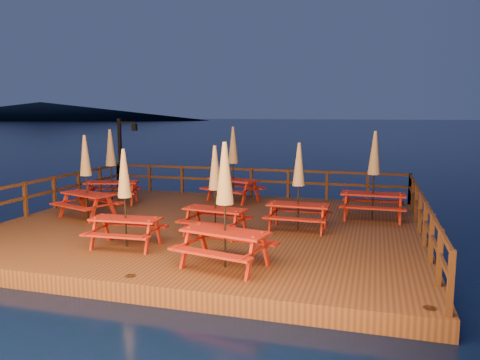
{
  "coord_description": "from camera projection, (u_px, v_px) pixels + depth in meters",
  "views": [
    {
      "loc": [
        4.61,
        -12.62,
        3.64
      ],
      "look_at": [
        0.77,
        0.6,
        1.65
      ],
      "focal_mm": 35.0,
      "sensor_mm": 36.0,
      "label": 1
    }
  ],
  "objects": [
    {
      "name": "picnic_table_5",
      "position": [
        125.0,
        197.0,
        11.21
      ],
      "size": [
        1.75,
        1.47,
        2.39
      ],
      "rotation": [
        0.0,
        0.0,
        0.06
      ],
      "color": "maroon",
      "rests_on": "deck"
    },
    {
      "name": "railing",
      "position": [
        227.0,
        189.0,
        15.31
      ],
      "size": [
        11.8,
        9.75,
        1.1
      ],
      "color": "#341F10",
      "rests_on": "deck"
    },
    {
      "name": "deck",
      "position": [
        209.0,
        231.0,
        13.76
      ],
      "size": [
        12.0,
        10.0,
        0.4
      ],
      "primitive_type": "cube",
      "color": "#4C2D18",
      "rests_on": "ground"
    },
    {
      "name": "picnic_table_0",
      "position": [
        86.0,
        175.0,
        14.39
      ],
      "size": [
        2.19,
        1.99,
        2.57
      ],
      "rotation": [
        0.0,
        0.0,
        -0.34
      ],
      "color": "maroon",
      "rests_on": "deck"
    },
    {
      "name": "picnic_table_2",
      "position": [
        215.0,
        189.0,
        12.34
      ],
      "size": [
        1.84,
        1.59,
        2.39
      ],
      "rotation": [
        0.0,
        0.0,
        -0.14
      ],
      "color": "maroon",
      "rests_on": "deck"
    },
    {
      "name": "lamp_post",
      "position": [
        123.0,
        148.0,
        19.29
      ],
      "size": [
        0.85,
        0.18,
        3.0
      ],
      "color": "black",
      "rests_on": "deck"
    },
    {
      "name": "ground",
      "position": [
        209.0,
        237.0,
        13.79
      ],
      "size": [
        500.0,
        500.0,
        0.0
      ],
      "primitive_type": "plane",
      "color": "black",
      "rests_on": "ground"
    },
    {
      "name": "headland_left",
      "position": [
        41.0,
        111.0,
        237.9
      ],
      "size": [
        180.0,
        84.0,
        9.0
      ],
      "primitive_type": "ellipsoid",
      "color": "black",
      "rests_on": "ground"
    },
    {
      "name": "picnic_table_6",
      "position": [
        233.0,
        163.0,
        17.1
      ],
      "size": [
        2.35,
        2.16,
        2.74
      ],
      "rotation": [
        0.0,
        0.0,
        -0.37
      ],
      "color": "maroon",
      "rests_on": "deck"
    },
    {
      "name": "picnic_table_7",
      "position": [
        225.0,
        203.0,
        9.7
      ],
      "size": [
        2.14,
        1.89,
        2.65
      ],
      "rotation": [
        0.0,
        0.0,
        -0.22
      ],
      "color": "maroon",
      "rests_on": "deck"
    },
    {
      "name": "picnic_table_4",
      "position": [
        374.0,
        174.0,
        14.14
      ],
      "size": [
        1.91,
        1.58,
        2.7
      ],
      "rotation": [
        0.0,
        0.0,
        -0.01
      ],
      "color": "maroon",
      "rests_on": "deck"
    },
    {
      "name": "picnic_table_1",
      "position": [
        111.0,
        165.0,
        16.63
      ],
      "size": [
        2.24,
        2.03,
        2.66
      ],
      "rotation": [
        0.0,
        0.0,
        0.32
      ],
      "color": "maroon",
      "rests_on": "deck"
    },
    {
      "name": "picnic_table_3",
      "position": [
        299.0,
        185.0,
        12.87
      ],
      "size": [
        1.73,
        1.43,
        2.43
      ],
      "rotation": [
        0.0,
        0.0,
        -0.02
      ],
      "color": "maroon",
      "rests_on": "deck"
    },
    {
      "name": "deck_piles",
      "position": [
        209.0,
        247.0,
        13.83
      ],
      "size": [
        11.44,
        9.44,
        1.4
      ],
      "color": "#341F10",
      "rests_on": "ground"
    }
  ]
}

